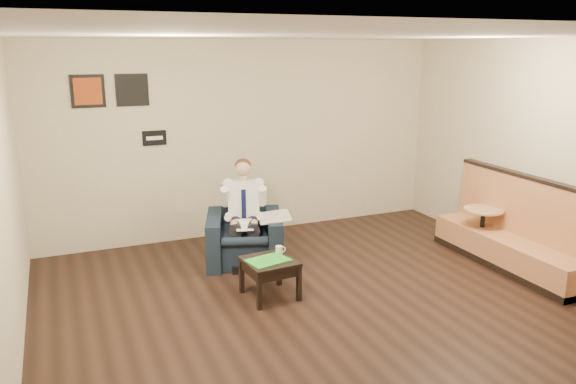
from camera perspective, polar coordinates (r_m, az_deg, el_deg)
name	(u,v)px	position (r m, az deg, el deg)	size (l,w,h in m)	color
ground	(340,316)	(5.97, 5.33, -12.44)	(6.00, 6.00, 0.00)	black
wall_back	(245,139)	(8.18, -4.37, 5.38)	(6.00, 0.02, 2.80)	beige
wall_left	(0,221)	(4.87, -27.23, -2.62)	(0.02, 6.00, 2.80)	beige
wall_right	(570,161)	(7.37, 26.71, 2.82)	(0.02, 6.00, 2.80)	beige
ceiling	(347,35)	(5.32, 6.06, 15.54)	(6.00, 6.00, 0.02)	white
seating_sign	(154,138)	(7.85, -13.42, 5.36)	(0.32, 0.02, 0.20)	black
art_print_left	(88,91)	(7.69, -19.67, 9.62)	(0.42, 0.03, 0.42)	#A33D14
art_print_right	(132,90)	(7.74, -15.55, 9.96)	(0.42, 0.03, 0.42)	black
armchair	(244,227)	(7.22, -4.47, -3.61)	(0.94, 0.94, 0.91)	black
seated_man	(244,218)	(7.05, -4.49, -2.61)	(0.60, 0.89, 1.25)	white
lap_papers	(244,225)	(6.98, -4.47, -3.35)	(0.21, 0.30, 0.01)	white
newspaper	(274,217)	(7.08, -1.39, -2.52)	(0.40, 0.50, 0.01)	silver
side_table	(270,278)	(6.28, -1.86, -8.75)	(0.53, 0.53, 0.44)	black
green_folder	(268,260)	(6.16, -2.05, -6.95)	(0.44, 0.31, 0.01)	green
coffee_mug	(279,250)	(6.35, -0.92, -5.91)	(0.08, 0.08, 0.09)	white
smartphone	(267,254)	(6.34, -2.10, -6.33)	(0.14, 0.07, 0.01)	black
banquette	(510,223)	(7.53, 21.66, -2.94)	(0.53, 2.24, 1.14)	#B47345
cafe_table	(482,232)	(7.90, 19.07, -3.84)	(0.51, 0.51, 0.63)	tan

